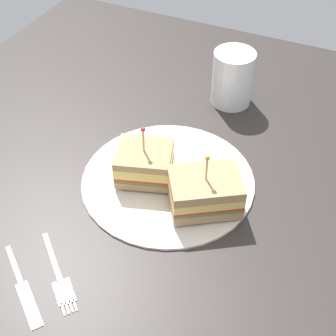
{
  "coord_description": "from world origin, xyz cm",
  "views": [
    {
      "loc": [
        22.0,
        -48.51,
        53.78
      ],
      "look_at": [
        0.0,
        0.0,
        2.81
      ],
      "focal_mm": 52.24,
      "sensor_mm": 36.0,
      "label": 1
    }
  ],
  "objects": [
    {
      "name": "drink_glass",
      "position": [
        1.86,
        23.96,
        4.58
      ],
      "size": [
        7.41,
        7.41,
        10.05
      ],
      "color": "#B74C33",
      "rests_on": "ground_plane"
    },
    {
      "name": "ground_plane",
      "position": [
        0.0,
        0.0,
        -1.0
      ],
      "size": [
        100.43,
        100.43,
        2.0
      ],
      "primitive_type": "cube",
      "color": "#2D2826"
    },
    {
      "name": "sandwich_half_back",
      "position": [
        7.06,
        -2.88,
        3.42
      ],
      "size": [
        12.24,
        11.35,
        9.5
      ],
      "color": "tan",
      "rests_on": "plate"
    },
    {
      "name": "sandwich_half_front",
      "position": [
        -3.51,
        -0.89,
        3.28
      ],
      "size": [
        10.0,
        9.37,
        9.33
      ],
      "color": "tan",
      "rests_on": "plate"
    },
    {
      "name": "plate",
      "position": [
        0.0,
        0.0,
        0.41
      ],
      "size": [
        26.67,
        26.67,
        0.81
      ],
      "primitive_type": "cylinder",
      "color": "silver",
      "rests_on": "ground_plane"
    },
    {
      "name": "fork",
      "position": [
        -5.15,
        -22.14,
        0.18
      ],
      "size": [
        10.72,
        9.69,
        0.35
      ],
      "color": "silver",
      "rests_on": "ground_plane"
    },
    {
      "name": "knife",
      "position": [
        -8.59,
        -25.21,
        0.17
      ],
      "size": [
        11.36,
        9.02,
        0.35
      ],
      "color": "silver",
      "rests_on": "ground_plane"
    }
  ]
}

